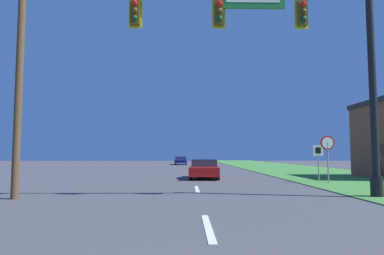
{
  "coord_description": "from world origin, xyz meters",
  "views": [
    {
      "loc": [
        -0.45,
        -1.38,
        1.55
      ],
      "look_at": [
        0.0,
        28.38,
        3.88
      ],
      "focal_mm": 32.0,
      "sensor_mm": 36.0,
      "label": 1
    }
  ],
  "objects_px": {
    "car_ahead": "(205,169)",
    "stop_sign": "(328,148)",
    "signal_mast": "(300,51)",
    "utility_pole_near": "(21,40)",
    "route_sign_post": "(318,155)",
    "far_car": "(181,161)"
  },
  "relations": [
    {
      "from": "car_ahead",
      "to": "stop_sign",
      "type": "xyz_separation_m",
      "value": [
        6.42,
        -3.89,
        1.26
      ]
    },
    {
      "from": "signal_mast",
      "to": "utility_pole_near",
      "type": "bearing_deg",
      "value": -178.77
    },
    {
      "from": "signal_mast",
      "to": "stop_sign",
      "type": "height_order",
      "value": "signal_mast"
    },
    {
      "from": "car_ahead",
      "to": "route_sign_post",
      "type": "xyz_separation_m",
      "value": [
        6.32,
        -2.82,
        0.92
      ]
    },
    {
      "from": "far_car",
      "to": "route_sign_post",
      "type": "distance_m",
      "value": 33.3
    },
    {
      "from": "stop_sign",
      "to": "route_sign_post",
      "type": "relative_size",
      "value": 1.23
    },
    {
      "from": "route_sign_post",
      "to": "car_ahead",
      "type": "bearing_deg",
      "value": 155.94
    },
    {
      "from": "signal_mast",
      "to": "route_sign_post",
      "type": "bearing_deg",
      "value": 64.96
    },
    {
      "from": "car_ahead",
      "to": "route_sign_post",
      "type": "height_order",
      "value": "route_sign_post"
    },
    {
      "from": "route_sign_post",
      "to": "far_car",
      "type": "bearing_deg",
      "value": 104.55
    },
    {
      "from": "far_car",
      "to": "route_sign_post",
      "type": "relative_size",
      "value": 2.31
    },
    {
      "from": "car_ahead",
      "to": "far_car",
      "type": "relative_size",
      "value": 0.97
    },
    {
      "from": "car_ahead",
      "to": "route_sign_post",
      "type": "relative_size",
      "value": 2.23
    },
    {
      "from": "far_car",
      "to": "utility_pole_near",
      "type": "height_order",
      "value": "utility_pole_near"
    },
    {
      "from": "far_car",
      "to": "utility_pole_near",
      "type": "relative_size",
      "value": 0.43
    },
    {
      "from": "stop_sign",
      "to": "route_sign_post",
      "type": "height_order",
      "value": "stop_sign"
    },
    {
      "from": "stop_sign",
      "to": "utility_pole_near",
      "type": "bearing_deg",
      "value": -155.52
    },
    {
      "from": "stop_sign",
      "to": "utility_pole_near",
      "type": "distance_m",
      "value": 15.37
    },
    {
      "from": "stop_sign",
      "to": "utility_pole_near",
      "type": "xyz_separation_m",
      "value": [
        -13.56,
        -6.17,
        3.78
      ]
    },
    {
      "from": "stop_sign",
      "to": "far_car",
      "type": "bearing_deg",
      "value": 104.27
    },
    {
      "from": "utility_pole_near",
      "to": "signal_mast",
      "type": "bearing_deg",
      "value": 1.23
    },
    {
      "from": "car_ahead",
      "to": "stop_sign",
      "type": "bearing_deg",
      "value": -31.22
    }
  ]
}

